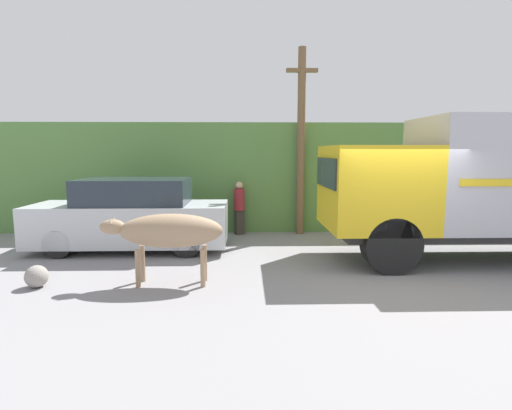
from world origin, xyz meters
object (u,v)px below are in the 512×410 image
Objects in this scene: cargo_truck at (492,182)px; roadside_rock at (37,276)px; pedestrian_on_hill at (239,205)px; utility_pole at (301,139)px; brown_cow at (169,232)px; parked_suv at (131,216)px.

cargo_truck is 17.41× the size of roadside_rock.
pedestrian_on_hill is (-5.66, 3.01, -0.92)m from cargo_truck.
utility_pole reaches higher than pedestrian_on_hill.
brown_cow reaches higher than roadside_rock.
parked_suv is at bearing 70.77° from roadside_rock.
cargo_truck is 8.45m from parked_suv.
pedestrian_on_hill reaches higher than roadside_rock.
parked_suv is 3.03× the size of pedestrian_on_hill.
roadside_rock is at bearing 23.27° from pedestrian_on_hill.
cargo_truck is 1.48× the size of parked_suv.
cargo_truck is 1.31× the size of utility_pole.
brown_cow is 2.52m from roadside_rock.
parked_suv is 5.23m from utility_pole.
brown_cow is 0.42× the size of utility_pole.
roadside_rock is at bearing -169.16° from cargo_truck.
parked_suv is at bearing 6.15° from pedestrian_on_hill.
pedestrian_on_hill is 5.89m from roadside_rock.
cargo_truck is 3.15× the size of brown_cow.
utility_pole is 13.30× the size of roadside_rock.
brown_cow is 3.01m from parked_suv.
utility_pole is at bearing 40.58° from roadside_rock.
utility_pole is (1.81, 0.05, 1.95)m from pedestrian_on_hill.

